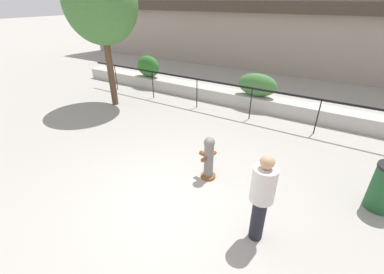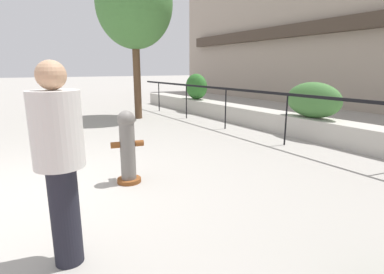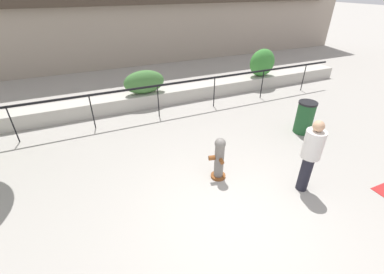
{
  "view_description": "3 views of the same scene",
  "coord_description": "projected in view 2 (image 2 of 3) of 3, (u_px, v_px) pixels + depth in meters",
  "views": [
    {
      "loc": [
        2.54,
        -3.27,
        3.8
      ],
      "look_at": [
        -0.47,
        1.76,
        0.6
      ],
      "focal_mm": 24.0,
      "sensor_mm": 36.0,
      "label": 1
    },
    {
      "loc": [
        4.42,
        -0.24,
        1.67
      ],
      "look_at": [
        -0.07,
        2.53,
        0.45
      ],
      "focal_mm": 28.0,
      "sensor_mm": 36.0,
      "label": 2
    },
    {
      "loc": [
        -2.16,
        -3.0,
        4.02
      ],
      "look_at": [
        -0.02,
        1.95,
        0.78
      ],
      "focal_mm": 24.0,
      "sensor_mm": 36.0,
      "label": 3
    }
  ],
  "objects": [
    {
      "name": "street_tree",
      "position": [
        134.0,
        4.0,
        9.41
      ],
      "size": [
        2.64,
        2.38,
        5.04
      ],
      "color": "brown",
      "rests_on": "ground"
    },
    {
      "name": "hedge_bush_1",
      "position": [
        313.0,
        100.0,
        7.16
      ],
      "size": [
        1.49,
        0.61,
        0.85
      ],
      "primitive_type": "ellipsoid",
      "color": "#427538",
      "rests_on": "planter_wall_low"
    },
    {
      "name": "planter_wall_low",
      "position": [
        317.0,
        129.0,
        7.17
      ],
      "size": [
        18.0,
        0.7,
        0.5
      ],
      "primitive_type": "cube",
      "color": "#B7B2A8",
      "rests_on": "ground"
    },
    {
      "name": "fire_hydrant",
      "position": [
        127.0,
        146.0,
        4.37
      ],
      "size": [
        0.46,
        0.48,
        1.08
      ],
      "color": "brown",
      "rests_on": "ground"
    },
    {
      "name": "hedge_bush_0",
      "position": [
        196.0,
        87.0,
        11.49
      ],
      "size": [
        1.23,
        0.58,
        0.97
      ],
      "primitive_type": "ellipsoid",
      "color": "#2D6B28",
      "rests_on": "planter_wall_low"
    },
    {
      "name": "fence_railing_segment",
      "position": [
        287.0,
        99.0,
        6.44
      ],
      "size": [
        15.0,
        0.05,
        1.15
      ],
      "color": "black",
      "rests_on": "ground"
    },
    {
      "name": "pedestrian",
      "position": [
        59.0,
        154.0,
        2.42
      ],
      "size": [
        0.52,
        0.52,
        1.73
      ],
      "color": "black",
      "rests_on": "ground"
    },
    {
      "name": "ground_plane",
      "position": [
        40.0,
        191.0,
        4.16
      ],
      "size": [
        120.0,
        120.0,
        0.0
      ],
      "primitive_type": "plane",
      "color": "#9E9991"
    }
  ]
}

